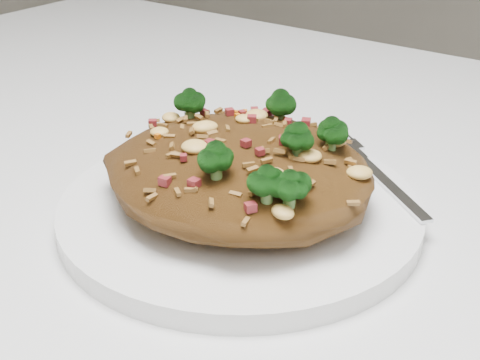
{
  "coord_description": "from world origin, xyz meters",
  "views": [
    {
      "loc": [
        0.25,
        -0.37,
        0.98
      ],
      "look_at": [
        0.02,
        -0.05,
        0.78
      ],
      "focal_mm": 50.0,
      "sensor_mm": 36.0,
      "label": 1
    }
  ],
  "objects_px": {
    "fried_rice": "(241,160)",
    "dining_table": "(256,279)",
    "plate": "(240,209)",
    "fork": "(375,172)"
  },
  "relations": [
    {
      "from": "fried_rice",
      "to": "dining_table",
      "type": "bearing_deg",
      "value": 114.16
    },
    {
      "from": "plate",
      "to": "fried_rice",
      "type": "xyz_separation_m",
      "value": [
        0.0,
        -0.0,
        0.04
      ]
    },
    {
      "from": "plate",
      "to": "fried_rice",
      "type": "height_order",
      "value": "fried_rice"
    },
    {
      "from": "fork",
      "to": "dining_table",
      "type": "bearing_deg",
      "value": -117.4
    },
    {
      "from": "dining_table",
      "to": "fried_rice",
      "type": "bearing_deg",
      "value": -65.84
    },
    {
      "from": "dining_table",
      "to": "fork",
      "type": "distance_m",
      "value": 0.14
    },
    {
      "from": "fried_rice",
      "to": "fork",
      "type": "distance_m",
      "value": 0.11
    },
    {
      "from": "fork",
      "to": "plate",
      "type": "bearing_deg",
      "value": -84.72
    },
    {
      "from": "dining_table",
      "to": "plate",
      "type": "height_order",
      "value": "plate"
    },
    {
      "from": "dining_table",
      "to": "fork",
      "type": "relative_size",
      "value": 8.69
    }
  ]
}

